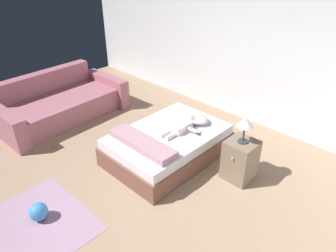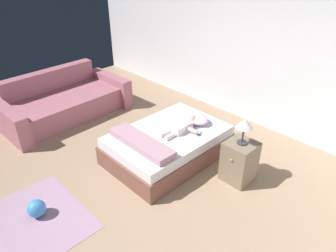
{
  "view_description": "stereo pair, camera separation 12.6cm",
  "coord_description": "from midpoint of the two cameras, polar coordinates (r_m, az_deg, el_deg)",
  "views": [
    {
      "loc": [
        2.53,
        -1.58,
        2.72
      ],
      "look_at": [
        -0.08,
        1.13,
        0.52
      ],
      "focal_mm": 33.08,
      "sensor_mm": 36.0,
      "label": 1
    },
    {
      "loc": [
        2.61,
        -1.49,
        2.72
      ],
      "look_at": [
        -0.08,
        1.13,
        0.52
      ],
      "focal_mm": 33.08,
      "sensor_mm": 36.0,
      "label": 2
    }
  ],
  "objects": [
    {
      "name": "lamp",
      "position": [
        3.89,
        13.15,
        0.42
      ],
      "size": [
        0.21,
        0.21,
        0.35
      ],
      "color": "#333338",
      "rests_on": "nightstand"
    },
    {
      "name": "ground_plane",
      "position": [
        4.04,
        -11.49,
        -12.74
      ],
      "size": [
        8.0,
        8.0,
        0.0
      ],
      "primitive_type": "plane",
      "color": "#9B7E63"
    },
    {
      "name": "toothbrush",
      "position": [
        4.39,
        5.12,
        -1.27
      ],
      "size": [
        0.05,
        0.13,
        0.02
      ],
      "color": "#278AD9",
      "rests_on": "bed"
    },
    {
      "name": "blanket",
      "position": [
        4.1,
        -5.68,
        -3.16
      ],
      "size": [
        1.04,
        0.29,
        0.09
      ],
      "color": "#AA808F",
      "rests_on": "bed"
    },
    {
      "name": "pillow",
      "position": [
        4.66,
        3.75,
        1.73
      ],
      "size": [
        0.53,
        0.33,
        0.14
      ],
      "color": "silver",
      "rests_on": "bed"
    },
    {
      "name": "couch",
      "position": [
        5.95,
        -19.97,
        3.9
      ],
      "size": [
        1.24,
        2.23,
        0.76
      ],
      "color": "#A3606E",
      "rests_on": "ground_plane"
    },
    {
      "name": "nightstand",
      "position": [
        4.18,
        12.28,
        -6.13
      ],
      "size": [
        0.37,
        0.4,
        0.57
      ],
      "color": "#786652",
      "rests_on": "ground_plane"
    },
    {
      "name": "rug",
      "position": [
        3.98,
        -23.23,
        -15.91
      ],
      "size": [
        1.26,
        0.95,
        0.01
      ],
      "color": "#A07E97",
      "rests_on": "ground_plane"
    },
    {
      "name": "toy_ball",
      "position": [
        3.95,
        -23.64,
        -14.27
      ],
      "size": [
        0.21,
        0.21,
        0.21
      ],
      "primitive_type": "sphere",
      "color": "#3987D1",
      "rests_on": "rug"
    },
    {
      "name": "bed",
      "position": [
        4.52,
        -0.8,
        -3.47
      ],
      "size": [
        1.16,
        1.71,
        0.42
      ],
      "color": "brown",
      "rests_on": "ground_plane"
    },
    {
      "name": "baby",
      "position": [
        4.45,
        1.82,
        0.14
      ],
      "size": [
        0.55,
        0.66,
        0.16
      ],
      "color": "white",
      "rests_on": "bed"
    },
    {
      "name": "wall_behind_bed",
      "position": [
        5.4,
        14.32,
        14.05
      ],
      "size": [
        8.0,
        0.12,
        2.58
      ],
      "primitive_type": "cube",
      "color": "silver",
      "rests_on": "ground_plane"
    }
  ]
}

